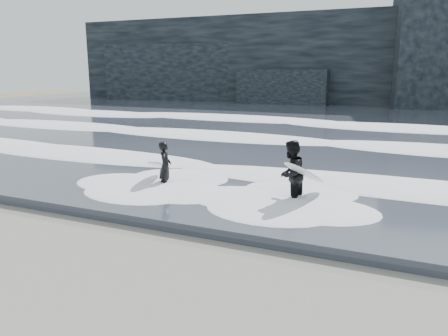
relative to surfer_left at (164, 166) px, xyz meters
The scene contains 8 objects.
ground 6.67m from the surfer_left, 73.20° to the right, with size 120.00×120.00×0.00m, color olive.
sea 22.75m from the surfer_left, 85.17° to the left, with size 90.00×52.00×0.30m, color #333744.
headland 39.93m from the surfer_left, 87.24° to the left, with size 70.00×9.00×10.00m, color black.
foam_near 3.31m from the surfer_left, 54.30° to the left, with size 60.00×3.20×0.20m, color white.
foam_mid 9.86m from the surfer_left, 78.80° to the left, with size 60.00×4.00×0.24m, color white.
foam_far 18.77m from the surfer_left, 84.15° to the left, with size 60.00×4.80×0.30m, color white.
surfer_left is the anchor object (origin of this frame).
surfer_right 4.43m from the surfer_left, ahead, with size 1.47×2.19×2.02m.
Camera 1 is at (5.69, -5.92, 4.03)m, focal length 35.00 mm.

